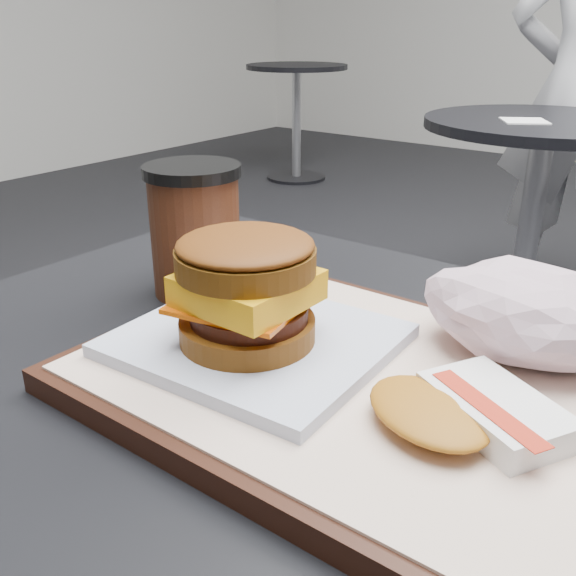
% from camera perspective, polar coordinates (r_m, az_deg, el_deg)
% --- Properties ---
extents(serving_tray, '(0.38, 0.28, 0.02)m').
position_cam_1_polar(serving_tray, '(0.46, 5.77, -8.34)').
color(serving_tray, black).
rests_on(serving_tray, customer_table).
extents(breakfast_sandwich, '(0.20, 0.18, 0.09)m').
position_cam_1_polar(breakfast_sandwich, '(0.47, -3.43, -1.23)').
color(breakfast_sandwich, silver).
rests_on(breakfast_sandwich, serving_tray).
extents(hash_brown, '(0.13, 0.12, 0.02)m').
position_cam_1_polar(hash_brown, '(0.41, 15.48, -10.44)').
color(hash_brown, white).
rests_on(hash_brown, serving_tray).
extents(crumpled_wrapper, '(0.15, 0.12, 0.07)m').
position_cam_1_polar(crumpled_wrapper, '(0.50, 20.41, -1.96)').
color(crumpled_wrapper, silver).
rests_on(crumpled_wrapper, serving_tray).
extents(coffee_cup, '(0.09, 0.09, 0.13)m').
position_cam_1_polar(coffee_cup, '(0.62, -8.27, 5.42)').
color(coffee_cup, '#3D1B0E').
rests_on(coffee_cup, customer_table).
extents(neighbor_table, '(0.70, 0.70, 0.75)m').
position_cam_1_polar(neighbor_table, '(2.11, 21.17, 8.46)').
color(neighbor_table, black).
rests_on(neighbor_table, ground).
extents(napkin, '(0.17, 0.17, 0.00)m').
position_cam_1_polar(napkin, '(2.00, 20.28, 13.76)').
color(napkin, white).
rests_on(napkin, neighbor_table).
extents(bg_table_mid, '(0.66, 0.66, 0.75)m').
position_cam_1_polar(bg_table_mid, '(4.42, 0.77, 16.84)').
color(bg_table_mid, black).
rests_on(bg_table_mid, ground).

